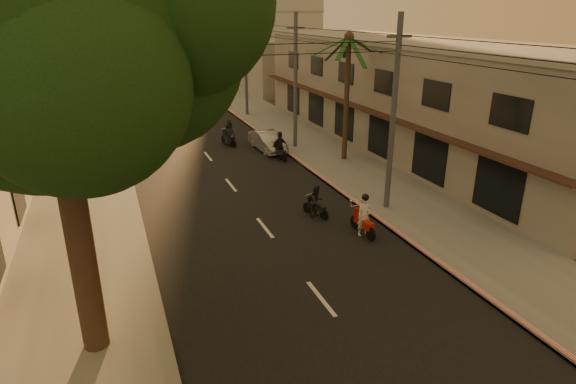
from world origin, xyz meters
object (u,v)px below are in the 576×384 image
palm_tree (349,45)px  scooter_mid_a (317,202)px  scooter_red (364,217)px  scooter_far_a (229,134)px  parked_car (268,141)px  scooter_mid_b (280,147)px  broadleaf_tree (64,36)px

palm_tree → scooter_mid_a: 11.32m
scooter_red → scooter_far_a: bearing=94.3°
scooter_far_a → parked_car: scooter_far_a is taller
scooter_mid_a → scooter_mid_b: size_ratio=0.84×
scooter_mid_b → palm_tree: bearing=-29.5°
palm_tree → parked_car: palm_tree is taller
broadleaf_tree → palm_tree: broadleaf_tree is taller
broadleaf_tree → scooter_far_a: broadleaf_tree is taller
scooter_far_a → scooter_red: bearing=-99.9°
scooter_mid_a → parked_car: bearing=62.4°
scooter_red → scooter_mid_a: scooter_red is taller
scooter_mid_b → parked_car: (-0.03, 2.37, -0.18)m
scooter_red → parked_car: (0.43, 14.14, -0.16)m
parked_car → palm_tree: bearing=-50.7°
palm_tree → scooter_far_a: bearing=134.1°
scooter_mid_a → scooter_far_a: 13.84m
scooter_mid_a → parked_car: 11.74m
scooter_red → parked_car: size_ratio=0.47×
scooter_red → scooter_mid_b: size_ratio=1.01×
broadleaf_tree → scooter_mid_a: broadleaf_tree is taller
scooter_red → parked_car: scooter_red is taller
scooter_red → scooter_far_a: 16.41m
parked_car → scooter_red: bearing=-96.3°
scooter_mid_b → scooter_far_a: 5.05m
scooter_mid_b → parked_car: size_ratio=0.46×
scooter_far_a → scooter_mid_b: bearing=-80.2°
scooter_red → scooter_mid_b: bearing=86.0°
scooter_mid_a → palm_tree: bearing=34.8°
broadleaf_tree → scooter_mid_a: bearing=33.8°
broadleaf_tree → scooter_mid_b: size_ratio=6.37×
broadleaf_tree → scooter_red: bearing=19.8°
scooter_red → scooter_far_a: size_ratio=1.00×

